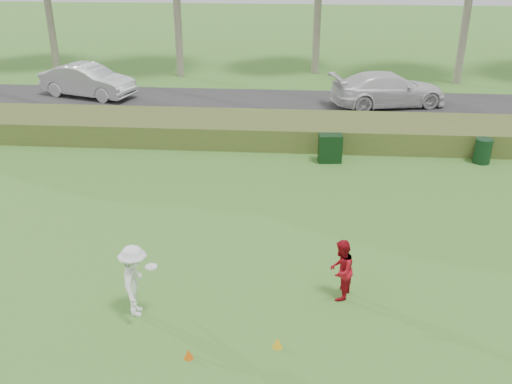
# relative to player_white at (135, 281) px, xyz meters

# --- Properties ---
(ground) EXTENTS (120.00, 120.00, 0.00)m
(ground) POSITION_rel_player_white_xyz_m (2.39, -0.05, -0.86)
(ground) COLOR #397727
(ground) RESTS_ON ground
(reed_strip) EXTENTS (80.00, 3.00, 0.90)m
(reed_strip) POSITION_rel_player_white_xyz_m (2.39, 11.95, -0.41)
(reed_strip) COLOR #495A24
(reed_strip) RESTS_ON ground
(park_road) EXTENTS (80.00, 6.00, 0.06)m
(park_road) POSITION_rel_player_white_xyz_m (2.39, 16.95, -0.83)
(park_road) COLOR #2D2D2D
(park_road) RESTS_ON ground
(player_white) EXTENTS (0.92, 1.18, 1.72)m
(player_white) POSITION_rel_player_white_xyz_m (0.00, 0.00, 0.00)
(player_white) COLOR white
(player_white) RESTS_ON ground
(player_red) EXTENTS (0.77, 0.87, 1.51)m
(player_red) POSITION_rel_player_white_xyz_m (4.60, 0.98, -0.11)
(player_red) COLOR #A50E1B
(player_red) RESTS_ON ground
(cone_orange) EXTENTS (0.20, 0.20, 0.22)m
(cone_orange) POSITION_rel_player_white_xyz_m (1.43, -1.41, -0.75)
(cone_orange) COLOR #E55A0C
(cone_orange) RESTS_ON ground
(cone_yellow) EXTENTS (0.22, 0.22, 0.24)m
(cone_yellow) POSITION_rel_player_white_xyz_m (3.22, -0.93, -0.74)
(cone_yellow) COLOR gold
(cone_yellow) RESTS_ON ground
(utility_cabinet) EXTENTS (0.90, 0.62, 1.06)m
(utility_cabinet) POSITION_rel_player_white_xyz_m (4.70, 9.73, -0.33)
(utility_cabinet) COLOR black
(utility_cabinet) RESTS_ON ground
(trash_bin) EXTENTS (0.82, 0.82, 0.94)m
(trash_bin) POSITION_rel_player_white_xyz_m (10.37, 10.07, -0.39)
(trash_bin) COLOR black
(trash_bin) RESTS_ON ground
(car_mid) EXTENTS (5.25, 3.15, 1.63)m
(car_mid) POSITION_rel_player_white_xyz_m (-7.40, 17.86, 0.02)
(car_mid) COLOR silver
(car_mid) RESTS_ON park_road
(car_right) EXTENTS (6.01, 3.65, 1.63)m
(car_right) POSITION_rel_player_white_xyz_m (7.80, 17.32, 0.01)
(car_right) COLOR silver
(car_right) RESTS_ON park_road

